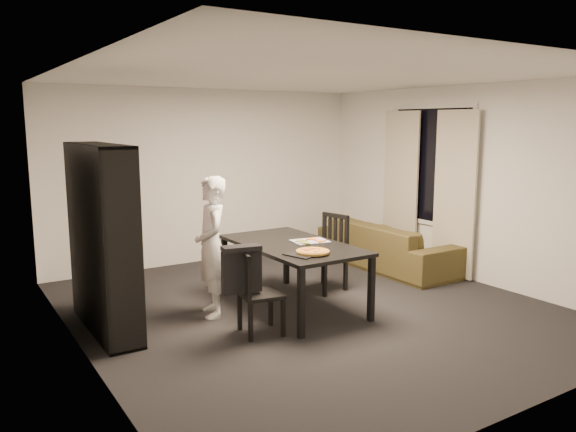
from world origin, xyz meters
TOP-DOWN VIEW (x-y plane):
  - room at (0.00, 0.00)m, footprint 5.01×5.51m
  - window_pane at (2.48, 0.60)m, footprint 0.02×1.40m
  - window_frame at (2.48, 0.60)m, footprint 0.03×1.52m
  - curtain_left at (2.40, 0.08)m, footprint 0.03×0.70m
  - curtain_right at (2.40, 1.12)m, footprint 0.03×0.70m
  - bookshelf at (-2.16, 0.60)m, footprint 0.35×1.50m
  - dining_table at (-0.15, 0.17)m, footprint 1.00×1.80m
  - chair_left at (-0.95, -0.35)m, footprint 0.46×0.46m
  - chair_right at (0.63, 0.52)m, footprint 0.52×0.52m
  - draped_jacket at (-1.07, -0.33)m, footprint 0.40×0.23m
  - person at (-1.05, 0.41)m, footprint 0.49×0.63m
  - baking_tray at (-0.31, -0.35)m, footprint 0.47×0.42m
  - pepperoni_pizza at (-0.26, -0.38)m, footprint 0.35×0.35m
  - kitchen_towel at (0.07, 0.15)m, footprint 0.44×0.36m
  - pizza_slices at (0.05, 0.12)m, footprint 0.38×0.33m
  - sofa at (2.01, 0.95)m, footprint 0.89×2.28m

SIDE VIEW (x-z plane):
  - sofa at x=2.01m, z-range 0.00..0.67m
  - chair_left at x=-0.95m, z-range 0.06..0.92m
  - chair_right at x=0.63m, z-range 0.07..1.03m
  - dining_table at x=-0.15m, z-range 0.31..1.06m
  - draped_jacket at x=-1.07m, z-range 0.47..0.94m
  - kitchen_towel at x=0.07m, z-range 0.75..0.76m
  - baking_tray at x=-0.31m, z-range 0.75..0.76m
  - pizza_slices at x=0.05m, z-range 0.76..0.77m
  - person at x=-1.05m, z-range 0.00..1.54m
  - pepperoni_pizza at x=-0.26m, z-range 0.76..0.79m
  - bookshelf at x=-2.16m, z-range 0.00..1.90m
  - curtain_left at x=2.40m, z-range 0.02..2.27m
  - curtain_right at x=2.40m, z-range 0.02..2.27m
  - room at x=0.00m, z-range 0.00..2.60m
  - window_pane at x=2.48m, z-range 0.70..2.30m
  - window_frame at x=2.48m, z-range 0.64..2.36m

